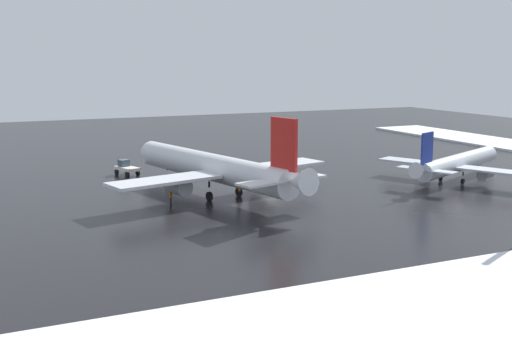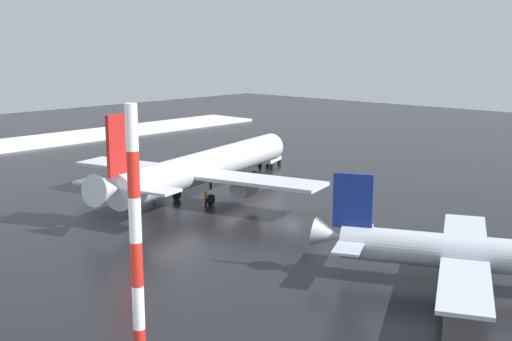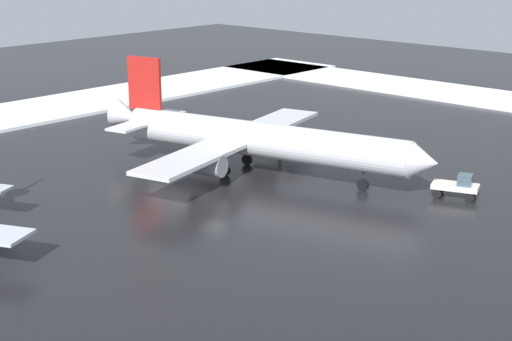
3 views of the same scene
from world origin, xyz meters
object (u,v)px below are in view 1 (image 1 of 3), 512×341
(airplane_distant_tail, at_px, (457,163))
(ground_crew_beside_wing, at_px, (171,196))
(airplane_parked_starboard, at_px, (214,168))
(ground_crew_mid_apron, at_px, (239,190))
(pushback_tug, at_px, (126,167))

(airplane_distant_tail, relative_size, ground_crew_beside_wing, 15.93)
(ground_crew_beside_wing, bearing_deg, airplane_parked_starboard, 20.34)
(ground_crew_mid_apron, distance_m, ground_crew_beside_wing, 9.82)
(airplane_parked_starboard, distance_m, ground_crew_mid_apron, 4.69)
(airplane_parked_starboard, distance_m, airplane_distant_tail, 38.70)
(airplane_parked_starboard, bearing_deg, ground_crew_beside_wing, 95.12)
(ground_crew_beside_wing, bearing_deg, airplane_distant_tail, -2.46)
(ground_crew_mid_apron, bearing_deg, ground_crew_beside_wing, -75.80)
(airplane_distant_tail, bearing_deg, ground_crew_mid_apron, 150.03)
(airplane_distant_tail, height_order, ground_crew_beside_wing, airplane_distant_tail)
(airplane_parked_starboard, xyz_separation_m, airplane_distant_tail, (38.26, -5.66, -1.11))
(airplane_parked_starboard, bearing_deg, pushback_tug, 6.11)
(ground_crew_beside_wing, bearing_deg, pushback_tug, 92.67)
(airplane_parked_starboard, bearing_deg, airplane_distant_tail, -111.98)
(airplane_parked_starboard, relative_size, airplane_distant_tail, 1.46)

